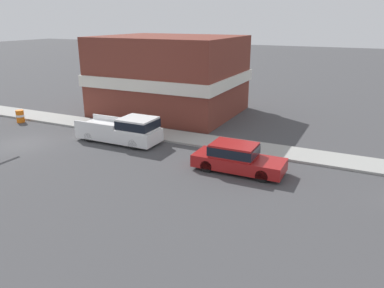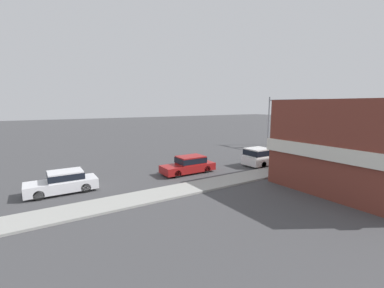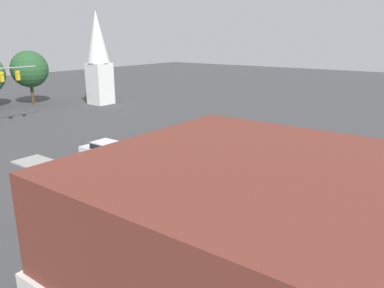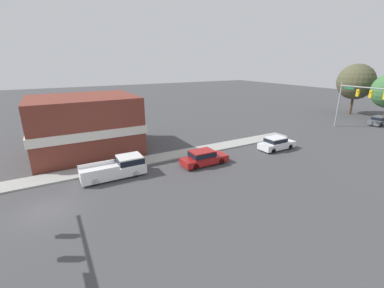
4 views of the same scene
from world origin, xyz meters
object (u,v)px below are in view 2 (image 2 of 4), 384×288
at_px(car_lead, 189,164).
at_px(construction_barrel, 329,151).
at_px(pickup_truck_parked, 265,156).
at_px(car_second_ahead, 63,182).

distance_m(car_lead, construction_barrel, 18.91).
bearing_deg(car_lead, pickup_truck_parked, -99.81).
bearing_deg(pickup_truck_parked, car_lead, 80.19).
height_order(car_lead, car_second_ahead, car_lead).
bearing_deg(pickup_truck_parked, car_second_ahead, 84.85).
relative_size(pickup_truck_parked, construction_barrel, 5.85).
xyz_separation_m(car_lead, car_second_ahead, (0.23, 10.19, -0.00)).
relative_size(car_second_ahead, construction_barrel, 4.70).
xyz_separation_m(car_lead, construction_barrel, (-2.06, -18.79, -0.30)).
relative_size(car_lead, construction_barrel, 5.00).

